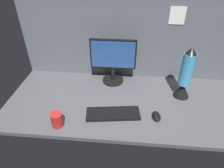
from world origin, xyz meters
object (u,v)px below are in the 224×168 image
(lava_lamp, at_px, (185,77))
(keyboard, at_px, (113,114))
(mug_red_plastic, at_px, (57,120))
(monitor, at_px, (113,60))
(mouse, at_px, (156,116))

(lava_lamp, bearing_deg, keyboard, -152.49)
(mug_red_plastic, bearing_deg, monitor, 60.84)
(keyboard, relative_size, lava_lamp, 0.91)
(monitor, bearing_deg, mouse, -52.25)
(mug_red_plastic, distance_m, lava_lamp, 0.96)
(keyboard, bearing_deg, monitor, 87.38)
(mug_red_plastic, bearing_deg, mouse, 11.12)
(keyboard, bearing_deg, mug_red_plastic, -167.17)
(keyboard, relative_size, mug_red_plastic, 3.82)
(keyboard, distance_m, lava_lamp, 0.60)
(mouse, bearing_deg, monitor, 121.89)
(monitor, bearing_deg, mug_red_plastic, -119.16)
(keyboard, bearing_deg, mouse, -8.55)
(mouse, relative_size, mug_red_plastic, 0.99)
(mouse, relative_size, lava_lamp, 0.24)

